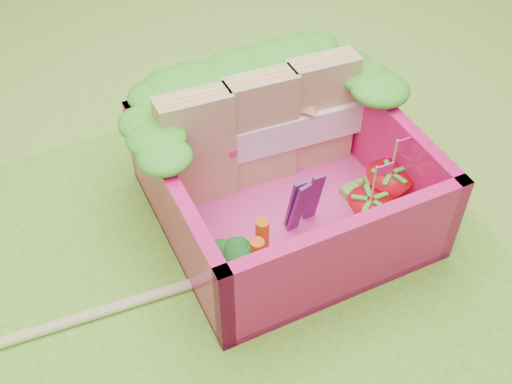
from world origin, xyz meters
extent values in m
plane|color=#73AF31|center=(0.00, 0.00, 0.00)|extent=(14.00, 14.00, 0.00)
cube|color=#68A525|center=(0.00, 0.00, 0.01)|extent=(2.60, 2.60, 0.03)
cube|color=#DD388A|center=(0.34, 0.20, 0.06)|extent=(1.30, 1.30, 0.05)
cube|color=#D5115C|center=(0.34, 0.81, 0.31)|extent=(1.30, 0.07, 0.55)
cube|color=#D5115C|center=(0.34, -0.42, 0.31)|extent=(1.30, 0.07, 0.55)
cube|color=#D5115C|center=(-0.28, 0.20, 0.31)|extent=(0.07, 1.30, 0.55)
cube|color=#D5115C|center=(0.95, 0.20, 0.31)|extent=(0.07, 1.30, 0.55)
ellipsoid|color=#29901A|center=(-0.16, 0.78, 0.64)|extent=(0.30, 0.30, 0.11)
ellipsoid|color=#29901A|center=(-0.04, 0.78, 0.64)|extent=(0.30, 0.30, 0.11)
ellipsoid|color=#29901A|center=(0.09, 0.78, 0.64)|extent=(0.30, 0.30, 0.11)
ellipsoid|color=#29901A|center=(0.21, 0.78, 0.64)|extent=(0.30, 0.30, 0.11)
ellipsoid|color=#29901A|center=(0.34, 0.78, 0.64)|extent=(0.30, 0.30, 0.11)
ellipsoid|color=#29901A|center=(0.46, 0.78, 0.64)|extent=(0.30, 0.30, 0.11)
ellipsoid|color=#29901A|center=(0.59, 0.78, 0.64)|extent=(0.30, 0.30, 0.11)
ellipsoid|color=#29901A|center=(0.71, 0.78, 0.64)|extent=(0.30, 0.30, 0.11)
ellipsoid|color=#29901A|center=(0.84, 0.78, 0.64)|extent=(0.30, 0.30, 0.11)
ellipsoid|color=#29901A|center=(-0.24, 0.30, 0.64)|extent=(0.27, 0.27, 0.10)
ellipsoid|color=#29901A|center=(-0.24, 0.44, 0.64)|extent=(0.27, 0.27, 0.10)
ellipsoid|color=#29901A|center=(-0.24, 0.58, 0.64)|extent=(0.27, 0.27, 0.10)
ellipsoid|color=#29901A|center=(0.92, 0.30, 0.64)|extent=(0.27, 0.27, 0.10)
ellipsoid|color=#29901A|center=(0.92, 0.44, 0.64)|extent=(0.27, 0.27, 0.10)
ellipsoid|color=#29901A|center=(0.92, 0.58, 0.64)|extent=(0.27, 0.27, 0.10)
cube|color=tan|center=(-0.03, 0.50, 0.42)|extent=(0.40, 0.18, 0.68)
cube|color=tan|center=(0.34, 0.50, 0.42)|extent=(0.40, 0.18, 0.68)
cube|color=tan|center=(0.71, 0.50, 0.42)|extent=(0.40, 0.18, 0.68)
cube|color=white|center=(0.34, 0.50, 0.39)|extent=(1.24, 0.26, 0.20)
cylinder|color=#6B9A4A|center=(-0.10, -0.11, 0.14)|extent=(0.12, 0.12, 0.13)
ellipsoid|color=#165419|center=(-0.10, -0.11, 0.27)|extent=(0.32, 0.32, 0.12)
cylinder|color=#DA5012|center=(0.00, -0.16, 0.22)|extent=(0.07, 0.07, 0.27)
cylinder|color=#DA5012|center=(0.07, -0.06, 0.22)|extent=(0.07, 0.07, 0.28)
cube|color=#551B5F|center=(0.32, 0.04, 0.27)|extent=(0.07, 0.02, 0.38)
cube|color=#551B5F|center=(0.32, 0.01, 0.27)|extent=(0.07, 0.03, 0.38)
cube|color=#551B5F|center=(0.43, 0.04, 0.27)|extent=(0.07, 0.02, 0.38)
cone|color=red|center=(0.65, -0.14, 0.20)|extent=(0.23, 0.23, 0.23)
cylinder|color=tan|center=(0.65, -0.14, 0.43)|extent=(0.01, 0.01, 0.24)
cube|color=#E12575|center=(0.70, -0.14, 0.51)|extent=(0.10, 0.01, 0.06)
cone|color=red|center=(0.84, -0.04, 0.21)|extent=(0.26, 0.26, 0.26)
cylinder|color=tan|center=(0.84, -0.04, 0.46)|extent=(0.01, 0.01, 0.24)
cube|color=#E12575|center=(0.89, -0.04, 0.54)|extent=(0.10, 0.01, 0.06)
cube|color=#5DA032|center=(0.84, 0.14, 0.11)|extent=(0.32, 0.09, 0.05)
cube|color=#5DA032|center=(0.84, -0.08, 0.11)|extent=(0.32, 0.09, 0.05)
cube|color=#5DA032|center=(0.49, -0.18, 0.11)|extent=(0.31, 0.23, 0.05)
cube|color=#CEBB71|center=(-1.15, 0.01, 0.05)|extent=(2.23, 0.21, 0.04)
cube|color=#CEBB71|center=(-1.10, 0.03, 0.05)|extent=(2.23, 0.21, 0.04)
camera|label=1|loc=(-0.85, -1.92, 2.67)|focal=45.00mm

